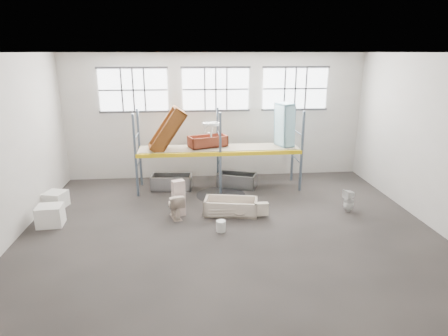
{
  "coord_description": "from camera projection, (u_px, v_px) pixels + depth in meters",
  "views": [
    {
      "loc": [
        -1.11,
        -10.25,
        5.02
      ],
      "look_at": [
        0.0,
        1.5,
        1.4
      ],
      "focal_mm": 30.49,
      "sensor_mm": 36.0,
      "label": 1
    }
  ],
  "objects": [
    {
      "name": "sink_in_tub",
      "position": [
        239.0,
        214.0,
        11.91
      ],
      "size": [
        0.51,
        0.51,
        0.14
      ],
      "primitive_type": "imported",
      "rotation": [
        0.0,
        0.0,
        0.27
      ],
      "color": "beige",
      "rests_on": "bathtub_beige"
    },
    {
      "name": "rack_upright_lb",
      "position": [
        140.0,
        148.0,
        14.52
      ],
      "size": [
        0.08,
        0.08,
        3.0
      ],
      "primitive_type": "cube",
      "color": "slate",
      "rests_on": "floor"
    },
    {
      "name": "window_right",
      "position": [
        295.0,
        89.0,
        15.27
      ],
      "size": [
        2.6,
        0.04,
        1.6
      ],
      "primitive_type": "cube",
      "color": "white",
      "rests_on": "wall_back"
    },
    {
      "name": "rack_upright_rb",
      "position": [
        293.0,
        144.0,
        15.06
      ],
      "size": [
        0.08,
        0.08,
        3.0
      ],
      "primitive_type": "cube",
      "color": "slate",
      "rests_on": "floor"
    },
    {
      "name": "rack_upright_mb",
      "position": [
        218.0,
        146.0,
        14.79
      ],
      "size": [
        0.08,
        0.08,
        3.0
      ],
      "primitive_type": "cube",
      "color": "slate",
      "rests_on": "floor"
    },
    {
      "name": "window_mid",
      "position": [
        216.0,
        89.0,
        14.98
      ],
      "size": [
        2.6,
        0.04,
        1.6
      ],
      "primitive_type": "cube",
      "color": "white",
      "rests_on": "wall_back"
    },
    {
      "name": "shelf_deck",
      "position": [
        219.0,
        148.0,
        14.2
      ],
      "size": [
        5.9,
        1.1,
        0.03
      ],
      "primitive_type": "cube",
      "color": "gray",
      "rests_on": "floor"
    },
    {
      "name": "steel_tub_right",
      "position": [
        237.0,
        180.0,
        14.69
      ],
      "size": [
        1.6,
        1.16,
        0.53
      ],
      "primitive_type": null,
      "rotation": [
        0.0,
        0.0,
        -0.37
      ],
      "color": "#999DA1",
      "rests_on": "floor"
    },
    {
      "name": "rack_upright_la",
      "position": [
        136.0,
        156.0,
        13.38
      ],
      "size": [
        0.08,
        0.08,
        3.0
      ],
      "primitive_type": "cube",
      "color": "slate",
      "rests_on": "floor"
    },
    {
      "name": "wall_left",
      "position": [
        2.0,
        151.0,
        10.05
      ],
      "size": [
        0.1,
        10.0,
        5.0
      ],
      "primitive_type": "cube",
      "color": "#B8B2A9",
      "rests_on": "ground"
    },
    {
      "name": "bathtub_beige",
      "position": [
        231.0,
        206.0,
        12.24
      ],
      "size": [
        1.81,
        1.1,
        0.5
      ],
      "primitive_type": null,
      "rotation": [
        0.0,
        0.0,
        -0.19
      ],
      "color": "beige",
      "rests_on": "floor"
    },
    {
      "name": "cistern_tall",
      "position": [
        179.0,
        198.0,
        12.01
      ],
      "size": [
        0.44,
        0.37,
        1.18
      ],
      "primitive_type": "cube",
      "rotation": [
        0.0,
        0.0,
        0.37
      ],
      "color": "beige",
      "rests_on": "floor"
    },
    {
      "name": "rack_upright_ma",
      "position": [
        220.0,
        154.0,
        13.65
      ],
      "size": [
        0.08,
        0.08,
        3.0
      ],
      "primitive_type": "cube",
      "color": "slate",
      "rests_on": "floor"
    },
    {
      "name": "toilet_beige",
      "position": [
        175.0,
        206.0,
        11.9
      ],
      "size": [
        0.65,
        0.89,
        0.81
      ],
      "primitive_type": "imported",
      "rotation": [
        0.0,
        0.0,
        3.41
      ],
      "color": "beige",
      "rests_on": "floor"
    },
    {
      "name": "ceiling",
      "position": [
        229.0,
        50.0,
        9.85
      ],
      "size": [
        12.0,
        10.0,
        0.1
      ],
      "primitive_type": "cube",
      "color": "silver",
      "rests_on": "ground"
    },
    {
      "name": "rack_upright_ra",
      "position": [
        302.0,
        152.0,
        13.92
      ],
      "size": [
        0.08,
        0.08,
        3.0
      ],
      "primitive_type": "cube",
      "color": "slate",
      "rests_on": "floor"
    },
    {
      "name": "window_left",
      "position": [
        133.0,
        90.0,
        14.69
      ],
      "size": [
        2.6,
        0.04,
        1.6
      ],
      "primitive_type": "cube",
      "color": "white",
      "rests_on": "wall_back"
    },
    {
      "name": "wall_front",
      "position": [
        265.0,
        224.0,
        5.79
      ],
      "size": [
        12.0,
        0.1,
        5.0
      ],
      "primitive_type": "cube",
      "color": "#ABA69F",
      "rests_on": "ground"
    },
    {
      "name": "rust_tub_flat",
      "position": [
        208.0,
        141.0,
        14.2
      ],
      "size": [
        1.55,
        1.07,
        0.4
      ],
      "primitive_type": null,
      "rotation": [
        0.0,
        0.0,
        0.32
      ],
      "color": "brown",
      "rests_on": "shelf_deck"
    },
    {
      "name": "carton_far",
      "position": [
        56.0,
        200.0,
        12.75
      ],
      "size": [
        0.8,
        0.8,
        0.54
      ],
      "primitive_type": "cube",
      "rotation": [
        0.0,
        0.0,
        -0.28
      ],
      "color": "white",
      "rests_on": "floor"
    },
    {
      "name": "floor",
      "position": [
        229.0,
        229.0,
        11.35
      ],
      "size": [
        12.0,
        10.0,
        0.1
      ],
      "primitive_type": "cube",
      "color": "#443E3B",
      "rests_on": "ground"
    },
    {
      "name": "cistern_spare",
      "position": [
        261.0,
        209.0,
        11.96
      ],
      "size": [
        0.44,
        0.22,
        0.41
      ],
      "primitive_type": "cube",
      "rotation": [
        0.0,
        0.0,
        0.04
      ],
      "color": "beige",
      "rests_on": "bathtub_beige"
    },
    {
      "name": "wall_back",
      "position": [
        216.0,
        117.0,
        15.4
      ],
      "size": [
        12.0,
        0.1,
        5.0
      ],
      "primitive_type": "cube",
      "color": "beige",
      "rests_on": "ground"
    },
    {
      "name": "wet_patch",
      "position": [
        221.0,
        195.0,
        13.9
      ],
      "size": [
        1.8,
        1.8,
        0.0
      ],
      "primitive_type": "cylinder",
      "color": "black",
      "rests_on": "floor"
    },
    {
      "name": "rust_tub_tilted",
      "position": [
        167.0,
        130.0,
        13.76
      ],
      "size": [
        1.52,
        1.02,
        1.73
      ],
      "primitive_type": null,
      "rotation": [
        0.0,
        -0.96,
        0.14
      ],
      "color": "brown",
      "rests_on": "shelf_deck"
    },
    {
      "name": "sink_on_shelf",
      "position": [
        211.0,
        136.0,
        13.76
      ],
      "size": [
        0.74,
        0.67,
        0.54
      ],
      "primitive_type": "imported",
      "rotation": [
        0.0,
        0.0,
        0.4
      ],
      "color": "silver",
      "rests_on": "rust_tub_flat"
    },
    {
      "name": "bucket",
      "position": [
        221.0,
        226.0,
        11.06
      ],
      "size": [
        0.34,
        0.34,
        0.32
      ],
      "primitive_type": "cylinder",
      "rotation": [
        0.0,
        0.0,
        -0.26
      ],
      "color": "silver",
      "rests_on": "floor"
    },
    {
      "name": "wall_right",
      "position": [
        434.0,
        141.0,
        11.14
      ],
      "size": [
        0.1,
        10.0,
        5.0
      ],
      "primitive_type": "cube",
      "color": "#A9A59D",
      "rests_on": "ground"
    },
    {
      "name": "toilet_white",
      "position": [
        349.0,
        201.0,
        12.38
      ],
      "size": [
        0.41,
        0.41,
        0.74
      ],
      "primitive_type": "imported",
      "rotation": [
        0.0,
        0.0,
        -1.32
      ],
      "color": "white",
      "rests_on": "floor"
    },
    {
      "name": "rack_beam_back",
      "position": [
        218.0,
        146.0,
        14.79
      ],
      "size": [
        6.0,
        0.1,
        0.14
      ],
      "primitive_type": "cube",
      "color": "yellow",
      "rests_on": "floor"
    },
    {
      "name": "blue_tub_upright",
      "position": [
        284.0,
        125.0,
        14.22
      ],
      "size": [
        0.71,
        0.88,
        1.63
      ],
      "primitive_type": null,
      "rotation": [
        0.0,
        1.54,
        0.3
      ],
      "color": "#9AD4E4",
      "rests_on": "shelf_deck"
    },
    {
      "name": "carton_near",
      "position": [
        50.0,
        216.0,
        11.4
      ],
      "size": [
        0.77,
        0.67,
        0.63
      ],
      "primitive_type": "cube",
      "rotation": [
        0.0,
        0.0,
        0.06
      ],
      "color": "white",
      "rests_on": "floor"
    },
    {
      "name": "steel_tub_left",
      "position": [
        172.0,
        182.0,
        14.43
      ],
      "size": [
        1.57,
        0.83,
        0.56
      ],
      "primitive_type": null,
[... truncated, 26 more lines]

